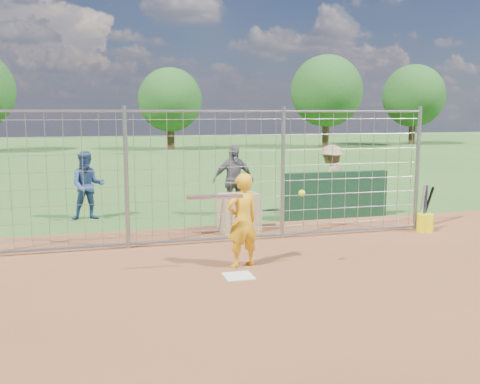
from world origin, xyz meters
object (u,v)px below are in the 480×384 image
object	(u,v)px
bystander_b	(233,181)
equipment_bin	(239,213)
bucket_with_bats	(425,220)
bystander_a	(88,186)
bystander_c	(331,180)
batter	(242,220)

from	to	relation	value
bystander_b	equipment_bin	xyz separation A→B (m)	(-0.31, -1.64, -0.47)
bystander_b	bucket_with_bats	xyz separation A→B (m)	(3.43, -2.70, -0.62)
bystander_a	bystander_b	xyz separation A→B (m)	(3.36, -0.51, 0.07)
bystander_a	bucket_with_bats	size ratio (longest dim) A/B	1.63
bystander_c	bucket_with_bats	size ratio (longest dim) A/B	1.75
batter	bucket_with_bats	world-z (taller)	batter
bucket_with_bats	bystander_c	bearing A→B (deg)	115.96
batter	equipment_bin	world-z (taller)	batter
batter	bucket_with_bats	bearing A→B (deg)	-176.82
batter	bystander_b	distance (m)	4.25
bucket_with_bats	equipment_bin	bearing A→B (deg)	164.29
bystander_c	equipment_bin	xyz separation A→B (m)	(-2.64, -1.21, -0.45)
bystander_a	bystander_b	size ratio (longest dim) A/B	0.92
bystander_b	bucket_with_bats	size ratio (longest dim) A/B	1.78
bystander_b	bystander_a	bearing A→B (deg)	168.12
batter	bystander_b	size ratio (longest dim) A/B	0.88
batter	bucket_with_bats	distance (m)	4.64
bystander_c	bucket_with_bats	xyz separation A→B (m)	(1.10, -2.26, -0.61)
bystander_b	bystander_c	world-z (taller)	bystander_b
batter	bystander_b	world-z (taller)	bystander_b
bucket_with_bats	batter	bearing A→B (deg)	-161.75
batter	bystander_a	size ratio (longest dim) A/B	0.96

